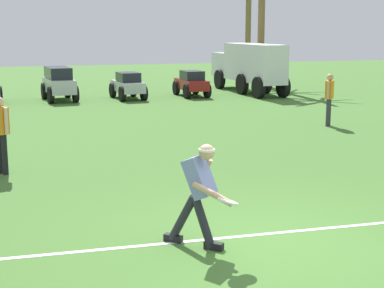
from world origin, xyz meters
The scene contains 11 objects.
ground_plane centered at (0.00, 0.00, 0.00)m, with size 80.00×80.00×0.00m, color #426F2D.
field_line_paint centered at (0.00, 0.41, 0.00)m, with size 25.01×0.08×0.01m, color white.
frisbee_thrower centered at (-0.96, 0.22, 0.80)m, with size 0.72×0.96×1.42m.
frisbee_in_flight centered at (-0.74, -0.27, 0.76)m, with size 0.30×0.30×0.11m.
teammate_near_sideline centered at (5.72, 8.59, 0.94)m, with size 0.38×0.42×1.56m.
teammate_midfield centered at (-3.55, 5.20, 0.94)m, with size 0.36×0.44×1.56m.
parked_car_slot_c centered at (-1.54, 17.37, 0.72)m, with size 1.37×2.49×1.34m.
parked_car_slot_d centered at (1.23, 17.09, 0.56)m, with size 1.27×2.27×1.10m.
parked_car_slot_e centered at (4.02, 17.24, 0.56)m, with size 1.14×2.23×1.10m.
box_truck centered at (6.93, 17.93, 1.23)m, with size 1.66×5.96×2.20m.
palm_tree_left_of_centre centered at (8.84, 22.83, 3.97)m, with size 3.45×2.84×6.49m.
Camera 1 is at (-3.20, -6.93, 2.89)m, focal length 55.00 mm.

